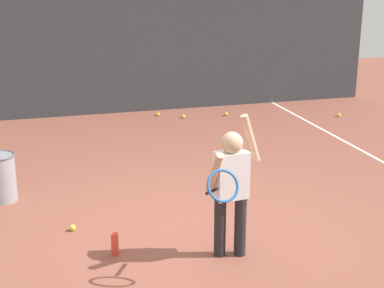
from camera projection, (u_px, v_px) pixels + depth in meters
name	position (u px, v px, depth m)	size (l,w,h in m)	color
ground_plane	(189.00, 234.00, 5.73)	(20.00, 20.00, 0.00)	brown
back_fence_windscreen	(110.00, 24.00, 10.11)	(10.21, 0.08, 3.28)	#383D42
fence_post_1	(13.00, 22.00, 9.71)	(0.09, 0.09, 3.43)	slate
fence_post_2	(197.00, 17.00, 10.57)	(0.09, 0.09, 3.43)	slate
fence_post_3	(353.00, 14.00, 11.44)	(0.09, 0.09, 3.43)	slate
tennis_player	(231.00, 184.00, 5.09)	(0.67, 0.62, 1.35)	#232326
ball_hopper	(0.00, 177.00, 6.49)	(0.38, 0.38, 0.56)	gray
water_bottle	(115.00, 244.00, 5.29)	(0.07, 0.07, 0.22)	#D83F33
tennis_ball_0	(183.00, 116.00, 10.19)	(0.07, 0.07, 0.07)	#CCE033
tennis_ball_1	(339.00, 115.00, 10.28)	(0.07, 0.07, 0.07)	#CCE033
tennis_ball_2	(226.00, 114.00, 10.37)	(0.07, 0.07, 0.07)	#CCE033
tennis_ball_4	(158.00, 114.00, 10.34)	(0.07, 0.07, 0.07)	#CCE033
tennis_ball_5	(73.00, 228.00, 5.80)	(0.07, 0.07, 0.07)	#CCE033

